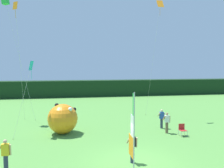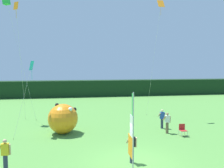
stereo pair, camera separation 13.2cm
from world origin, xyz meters
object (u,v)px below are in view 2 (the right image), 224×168
object	(u,v)px
person_mid_field	(132,147)
kite_cyan_diamond_3	(31,70)
person_near_banner	(167,122)
kite_orange_diamond_2	(17,19)
folding_chair	(183,129)
kite_orange_diamond_0	(160,12)
kite_green_box_1	(6,1)
banner_flag	(132,134)
person_far_left	(162,118)
person_far_right	(5,154)
inflatable_balloon	(63,119)

from	to	relation	value
person_mid_field	kite_cyan_diamond_3	xyz separation A→B (m)	(-6.41, 6.47, 4.12)
person_near_banner	kite_orange_diamond_2	distance (m)	15.18
folding_chair	kite_orange_diamond_0	bearing A→B (deg)	86.02
kite_orange_diamond_0	kite_green_box_1	size ratio (longest dim) A/B	0.99
banner_flag	folding_chair	distance (m)	7.59
person_far_left	folding_chair	world-z (taller)	person_far_left
person_near_banner	person_mid_field	size ratio (longest dim) A/B	0.98
folding_chair	kite_orange_diamond_2	world-z (taller)	kite_orange_diamond_2
kite_green_box_1	person_far_right	bearing A→B (deg)	-76.24
kite_orange_diamond_0	kite_cyan_diamond_3	xyz separation A→B (m)	(-11.84, -4.11, -5.69)
person_near_banner	kite_orange_diamond_2	size ratio (longest dim) A/B	0.15
banner_flag	kite_orange_diamond_2	bearing A→B (deg)	126.62
inflatable_balloon	kite_orange_diamond_2	bearing A→B (deg)	143.15
person_mid_field	kite_green_box_1	xyz separation A→B (m)	(-9.47, 11.86, 10.58)
person_mid_field	banner_flag	bearing A→B (deg)	-104.88
kite_orange_diamond_0	kite_green_box_1	distance (m)	14.97
kite_orange_diamond_2	person_near_banner	bearing A→B (deg)	-19.16
banner_flag	person_near_banner	distance (m)	7.54
person_near_banner	person_far_right	size ratio (longest dim) A/B	0.98
banner_flag	person_mid_field	world-z (taller)	banner_flag
inflatable_balloon	kite_cyan_diamond_3	bearing A→B (deg)	172.81
kite_orange_diamond_0	folding_chair	bearing A→B (deg)	-93.98
person_mid_field	kite_orange_diamond_0	distance (m)	15.42
banner_flag	person_far_left	bearing A→B (deg)	58.95
person_mid_field	inflatable_balloon	size ratio (longest dim) A/B	0.70
person_far_left	kite_green_box_1	bearing A→B (deg)	157.87
person_far_right	person_near_banner	bearing A→B (deg)	24.92
kite_orange_diamond_0	kite_orange_diamond_2	world-z (taller)	kite_orange_diamond_0
person_far_left	kite_orange_diamond_0	size ratio (longest dim) A/B	0.14
person_near_banner	person_mid_field	xyz separation A→B (m)	(-4.07, -4.90, 0.01)
folding_chair	kite_cyan_diamond_3	bearing A→B (deg)	168.27
person_far_left	inflatable_balloon	world-z (taller)	inflatable_balloon
person_near_banner	person_far_left	distance (m)	1.41
person_mid_field	kite_green_box_1	size ratio (longest dim) A/B	0.14
person_mid_field	person_near_banner	bearing A→B (deg)	50.32
person_near_banner	kite_orange_diamond_0	world-z (taller)	kite_orange_diamond_0
person_far_right	person_far_left	bearing A→B (deg)	30.57
kite_cyan_diamond_3	banner_flag	bearing A→B (deg)	-51.27
person_far_right	kite_orange_diamond_0	world-z (taller)	kite_orange_diamond_0
person_near_banner	kite_cyan_diamond_3	bearing A→B (deg)	171.51
kite_green_box_1	kite_cyan_diamond_3	size ratio (longest dim) A/B	2.10
person_far_left	person_mid_field	bearing A→B (deg)	-123.55
person_far_right	inflatable_balloon	xyz separation A→B (m)	(2.52, 6.20, 0.28)
kite_orange_diamond_2	inflatable_balloon	bearing A→B (deg)	-36.85
person_far_right	folding_chair	size ratio (longest dim) A/B	1.88
inflatable_balloon	kite_orange_diamond_0	size ratio (longest dim) A/B	0.20
folding_chair	kite_green_box_1	distance (m)	19.72
kite_green_box_1	kite_orange_diamond_2	distance (m)	3.91
person_mid_field	inflatable_balloon	distance (m)	7.37
person_near_banner	person_far_left	bearing A→B (deg)	85.19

